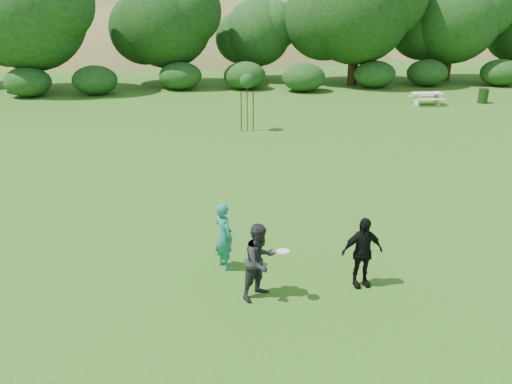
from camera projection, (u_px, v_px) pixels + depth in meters
ground at (269, 281)px, 11.76m from camera, size 120.00×120.00×0.00m
player_teal at (224, 236)px, 12.07m from camera, size 0.65×0.74×1.71m
player_grey at (260, 261)px, 10.87m from camera, size 1.08×1.05×1.76m
player_black at (362, 252)px, 11.32m from camera, size 1.04×0.55×1.70m
trash_can_near at (483, 96)px, 31.63m from camera, size 0.60×0.60×0.90m
frisbee at (283, 251)px, 10.58m from camera, size 0.27×0.27×0.04m
sapling at (247, 82)px, 24.22m from camera, size 0.70×0.70×2.85m
picnic_table at (427, 96)px, 31.09m from camera, size 1.80×1.48×0.76m
hillside at (211, 121)px, 79.52m from camera, size 150.00×72.00×52.00m
tree_row at (264, 18)px, 36.90m from camera, size 53.92×10.38×9.62m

